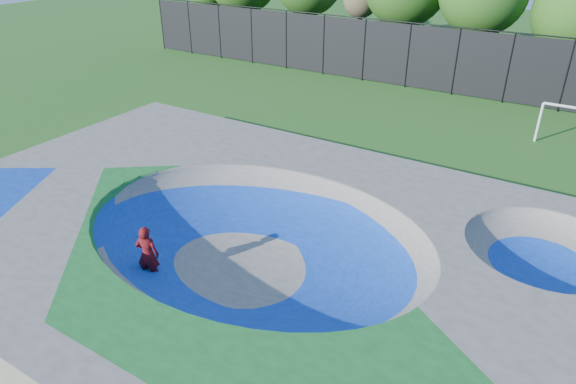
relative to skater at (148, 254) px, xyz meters
name	(u,v)px	position (x,y,z in m)	size (l,w,h in m)	color
ground	(256,267)	(2.28, 2.16, -0.93)	(120.00, 120.00, 0.00)	#215517
skate_deck	(255,247)	(2.28, 2.16, -0.18)	(22.00, 14.00, 1.50)	gray
skater	(148,254)	(0.00, 0.00, 0.00)	(0.68, 0.44, 1.85)	#AD0D11
skateboard	(152,279)	(0.00, 0.00, -0.90)	(0.78, 0.22, 0.05)	black
soccer_goal	(574,120)	(9.34, 17.78, 0.44)	(2.99, 0.12, 1.98)	white
fence	(456,60)	(2.28, 23.16, 1.17)	(48.09, 0.09, 4.04)	black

